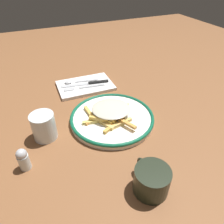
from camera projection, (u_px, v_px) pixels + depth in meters
name	position (u px, v px, depth m)	size (l,w,h in m)	color
ground_plane	(112.00, 120.00, 0.75)	(2.60, 2.60, 0.00)	brown
plate	(112.00, 118.00, 0.74)	(0.30, 0.30, 0.02)	white
fries_heap	(110.00, 112.00, 0.72)	(0.20, 0.19, 0.04)	gold
napkin	(85.00, 86.00, 0.94)	(0.16, 0.24, 0.01)	white
fork	(84.00, 87.00, 0.91)	(0.04, 0.18, 0.01)	silver
knife	(89.00, 83.00, 0.93)	(0.05, 0.21, 0.01)	black
spoon	(76.00, 82.00, 0.94)	(0.04, 0.15, 0.01)	silver
water_glass	(44.00, 126.00, 0.66)	(0.08, 0.08, 0.09)	silver
coffee_mug	(151.00, 180.00, 0.51)	(0.11, 0.09, 0.07)	#232B1E
salt_shaker	(23.00, 159.00, 0.56)	(0.03, 0.03, 0.07)	silver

